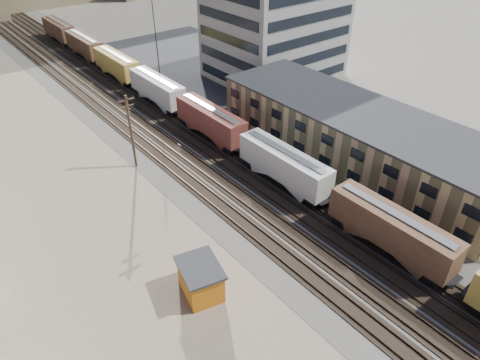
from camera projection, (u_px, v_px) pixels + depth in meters
ballast_bed at (162, 126)px, 66.02m from camera, size 18.00×200.00×0.06m
dirt_yard at (55, 207)px, 49.25m from camera, size 24.00×180.00×0.03m
asphalt_lot at (331, 119)px, 67.85m from camera, size 26.00×120.00×0.04m
rail_tracks at (158, 126)px, 65.68m from camera, size 11.40×200.00×0.24m
freight_train at (182, 103)px, 66.27m from camera, size 3.00×119.74×4.46m
warehouse at (357, 136)px, 55.75m from camera, size 12.40×40.40×7.25m
office_tower at (275, 27)px, 78.45m from camera, size 22.60×18.60×18.45m
utility_pole_north at (131, 131)px, 53.50m from camera, size 2.20×0.32×10.00m
radio_mast at (156, 44)px, 70.36m from camera, size 1.20×0.16×18.00m
maintenance_shed at (201, 279)px, 38.05m from camera, size 4.40×5.15×3.26m
parked_car_blue at (303, 102)px, 71.36m from camera, size 5.34×6.47×1.64m
parked_car_far at (286, 73)px, 82.56m from camera, size 1.76×4.33×1.47m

